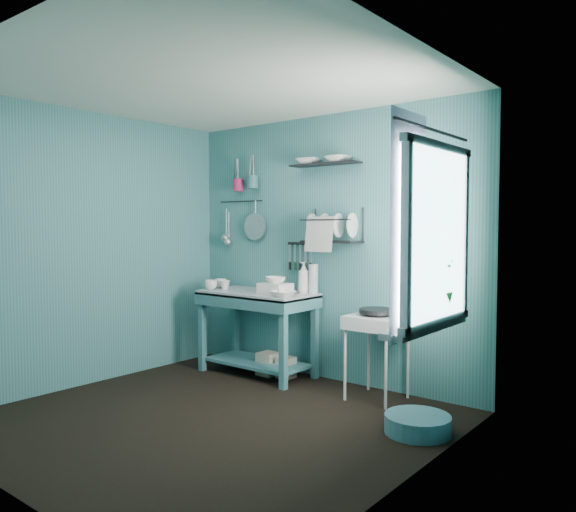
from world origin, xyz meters
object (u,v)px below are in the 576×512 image
Objects in this scene: colander at (255,227)px; potted_plant at (432,284)px; mug_left at (211,285)px; mug_mid at (225,285)px; mug_right at (221,283)px; hotplate_stand at (377,357)px; work_counter at (257,333)px; wash_tub at (275,288)px; soap_bottle at (304,277)px; storage_tin_large at (268,364)px; dish_rack at (332,225)px; utensil_cup_teal at (253,182)px; frying_pan at (377,311)px; water_bottle at (313,279)px; floor_basin at (418,424)px; utensil_cup_magenta at (238,185)px; storage_tin_small at (286,367)px.

colander is 0.59× the size of potted_plant.
mug_mid is at bearing 45.00° from mug_left.
hotplate_stand is at bearing 1.17° from mug_right.
mug_right is at bearing 169.10° from work_counter.
wash_tub is at bearing -15.47° from work_counter.
soap_bottle reaches higher than storage_tin_large.
utensil_cup_teal is at bearing 171.62° from dish_rack.
frying_pan is (1.79, 0.20, -0.12)m from mug_left.
hotplate_stand is 2.53× the size of colander.
wash_tub reaches higher than work_counter.
frying_pan is (0.79, -0.18, -0.21)m from water_bottle.
dish_rack is 1.02m from colander.
utensil_cup_teal is at bearing 127.27° from work_counter.
dish_rack is 1.58m from potted_plant.
utensil_cup_teal reaches higher than wash_tub.
mug_left is at bearing -169.87° from dish_rack.
dish_rack is 1.19× the size of floor_basin.
hotplate_stand is (1.06, 0.06, -0.51)m from wash_tub.
work_counter is 0.60m from mug_mid.
utensil_cup_magenta is at bearing 161.96° from storage_tin_large.
frying_pan is 1.03m from potted_plant.
dish_rack is at bearing 12.27° from mug_mid.
floor_basin is (-0.14, 0.10, -1.00)m from potted_plant.
storage_tin_large is at bearing -173.76° from dish_rack.
mug_mid is 0.68m from colander.
water_bottle is at bearing 152.83° from potted_plant.
potted_plant reaches higher than work_counter.
utensil_cup_magenta is 1.88m from storage_tin_large.
colander reaches higher than storage_tin_small.
hotplate_stand is at bearing -6.37° from utensil_cup_magenta.
storage_tin_large is at bearing -157.96° from water_bottle.
storage_tin_large is (-0.65, -0.14, -1.35)m from dish_rack.
dish_rack is at bearing 11.80° from storage_tin_large.
floor_basin is (2.20, -0.74, -1.39)m from colander.
utensil_cup_teal is at bearing 160.81° from potted_plant.
mug_left is 1.14m from utensil_cup_teal.
colander is (-0.51, 0.29, 0.58)m from wash_tub.
mug_right is 0.17× the size of hotplate_stand.
mug_left is 1.23× the size of mug_mid.
dish_rack reaches higher than hotplate_stand.
frying_pan is at bearing -8.26° from colander.
frying_pan is 2.31× the size of utensil_cup_teal.
mug_mid is 0.95m from water_bottle.
mug_mid is 1.03m from storage_tin_small.
utensil_cup_magenta is at bearing -171.75° from colander.
floor_basin is (2.31, -0.41, -0.80)m from mug_mid.
wash_tub is 1.40× the size of storage_tin_small.
dish_rack is (0.33, -0.01, 0.50)m from soap_bottle.
hotplate_stand is at bearing 3.28° from mug_mid.
work_counter is 0.52m from wash_tub.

